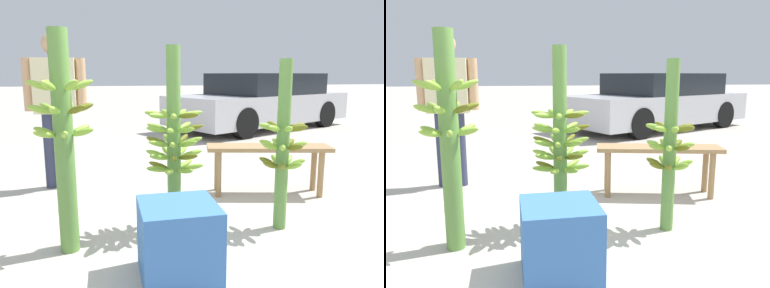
{
  "view_description": "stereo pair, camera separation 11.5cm",
  "coord_description": "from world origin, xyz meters",
  "views": [
    {
      "loc": [
        -0.55,
        -2.45,
        1.25
      ],
      "look_at": [
        0.1,
        0.34,
        0.71
      ],
      "focal_mm": 35.0,
      "sensor_mm": 36.0,
      "label": 1
    },
    {
      "loc": [
        -0.43,
        -2.47,
        1.25
      ],
      "look_at": [
        0.1,
        0.34,
        0.71
      ],
      "focal_mm": 35.0,
      "sensor_mm": 36.0,
      "label": 2
    }
  ],
  "objects": [
    {
      "name": "parked_car",
      "position": [
        3.05,
        5.76,
        0.62
      ],
      "size": [
        4.8,
        3.54,
        1.27
      ],
      "rotation": [
        0.0,
        0.0,
        2.01
      ],
      "color": "#B7B7BC",
      "rests_on": "ground_plane"
    },
    {
      "name": "banana_stalk_center",
      "position": [
        -0.03,
        0.41,
        0.73
      ],
      "size": [
        0.47,
        0.47,
        1.47
      ],
      "color": "#5B8C3D",
      "rests_on": "ground_plane"
    },
    {
      "name": "banana_stalk_left",
      "position": [
        -0.83,
        0.2,
        0.82
      ],
      "size": [
        0.44,
        0.45,
        1.55
      ],
      "color": "#5B8C3D",
      "rests_on": "ground_plane"
    },
    {
      "name": "vendor_person",
      "position": [
        -1.06,
        1.84,
        1.0
      ],
      "size": [
        0.65,
        0.23,
        1.68
      ],
      "rotation": [
        0.0,
        0.0,
        3.09
      ],
      "color": "#2D334C",
      "rests_on": "ground_plane"
    },
    {
      "name": "market_bench",
      "position": [
        1.1,
        1.1,
        0.42
      ],
      "size": [
        1.32,
        0.62,
        0.52
      ],
      "rotation": [
        0.0,
        0.0,
        -0.24
      ],
      "color": "#99754C",
      "rests_on": "ground_plane"
    },
    {
      "name": "produce_crate",
      "position": [
        -0.13,
        -0.32,
        0.24
      ],
      "size": [
        0.47,
        0.47,
        0.47
      ],
      "color": "#386BB2",
      "rests_on": "ground_plane"
    },
    {
      "name": "banana_stalk_right",
      "position": [
        0.82,
        0.23,
        0.69
      ],
      "size": [
        0.4,
        0.4,
        1.37
      ],
      "color": "#5B8C3D",
      "rests_on": "ground_plane"
    },
    {
      "name": "ground_plane",
      "position": [
        0.0,
        0.0,
        0.0
      ],
      "size": [
        80.0,
        80.0,
        0.0
      ],
      "primitive_type": "plane",
      "color": "#B2AA9E"
    }
  ]
}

